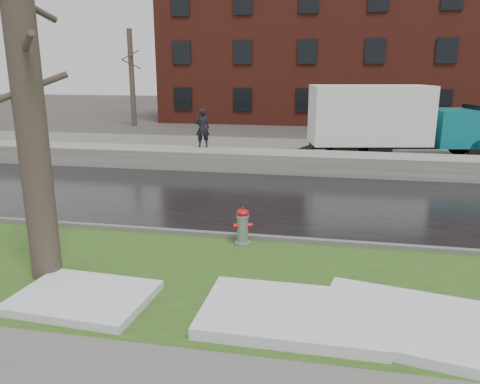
% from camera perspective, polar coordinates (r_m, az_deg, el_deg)
% --- Properties ---
extents(ground, '(120.00, 120.00, 0.00)m').
position_cam_1_polar(ground, '(9.91, 0.26, -7.91)').
color(ground, '#47423D').
rests_on(ground, ground).
extents(verge, '(60.00, 4.50, 0.04)m').
position_cam_1_polar(verge, '(8.79, -1.32, -10.85)').
color(verge, '#274918').
rests_on(verge, ground).
extents(road, '(60.00, 7.00, 0.03)m').
position_cam_1_polar(road, '(14.12, 3.74, -0.94)').
color(road, black).
rests_on(road, ground).
extents(parking_lot, '(60.00, 9.00, 0.03)m').
position_cam_1_polar(parking_lot, '(22.38, 6.63, 4.81)').
color(parking_lot, slate).
rests_on(parking_lot, ground).
extents(curb, '(60.00, 0.15, 0.14)m').
position_cam_1_polar(curb, '(10.80, 1.27, -5.57)').
color(curb, slate).
rests_on(curb, ground).
extents(snowbank, '(60.00, 1.60, 0.75)m').
position_cam_1_polar(snowbank, '(18.10, 5.52, 3.67)').
color(snowbank, '#A09D92').
rests_on(snowbank, ground).
extents(brick_building, '(26.00, 12.00, 10.00)m').
position_cam_1_polar(brick_building, '(39.01, 12.08, 16.10)').
color(brick_building, maroon).
rests_on(brick_building, ground).
extents(bg_tree_left, '(1.40, 1.62, 6.50)m').
position_cam_1_polar(bg_tree_left, '(33.90, -13.06, 13.49)').
color(bg_tree_left, brown).
rests_on(bg_tree_left, ground).
extents(bg_tree_center, '(1.40, 1.62, 6.50)m').
position_cam_1_polar(bg_tree_center, '(35.84, -1.29, 13.90)').
color(bg_tree_center, brown).
rests_on(bg_tree_center, ground).
extents(fire_hydrant, '(0.43, 0.40, 0.86)m').
position_cam_1_polar(fire_hydrant, '(10.31, 0.32, -4.04)').
color(fire_hydrant, '#929499').
rests_on(fire_hydrant, verge).
extents(tree, '(1.27, 1.43, 6.70)m').
position_cam_1_polar(tree, '(8.94, -24.49, 10.88)').
color(tree, brown).
rests_on(tree, verge).
extents(box_truck, '(9.64, 3.73, 3.18)m').
position_cam_1_polar(box_truck, '(21.55, 18.04, 8.29)').
color(box_truck, black).
rests_on(box_truck, ground).
extents(worker, '(0.67, 0.56, 1.56)m').
position_cam_1_polar(worker, '(19.14, -4.59, 7.79)').
color(worker, black).
rests_on(worker, snowbank).
extents(snow_patch_near, '(2.94, 2.47, 0.16)m').
position_cam_1_polar(snow_patch_near, '(7.74, 19.70, -14.72)').
color(snow_patch_near, silver).
rests_on(snow_patch_near, verge).
extents(snow_patch_far, '(2.29, 1.73, 0.14)m').
position_cam_1_polar(snow_patch_far, '(8.45, -18.54, -12.07)').
color(snow_patch_far, silver).
rests_on(snow_patch_far, verge).
extents(snow_patch_side, '(2.82, 1.83, 0.18)m').
position_cam_1_polar(snow_patch_side, '(7.56, 6.39, -14.53)').
color(snow_patch_side, silver).
rests_on(snow_patch_side, verge).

